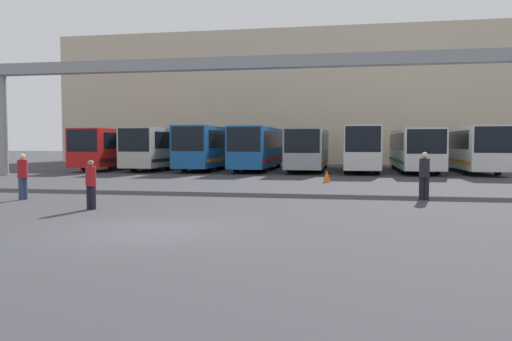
# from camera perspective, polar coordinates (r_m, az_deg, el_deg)

# --- Properties ---
(ground_plane) EXTENTS (200.00, 200.00, 0.00)m
(ground_plane) POSITION_cam_1_polar(r_m,az_deg,el_deg) (12.71, -12.14, -6.63)
(ground_plane) COLOR #38383D
(building_backdrop) EXTENTS (50.49, 12.00, 13.32)m
(building_backdrop) POSITION_cam_1_polar(r_m,az_deg,el_deg) (55.27, 5.39, 7.91)
(building_backdrop) COLOR beige
(building_backdrop) RESTS_ON ground
(overhead_gantry) EXTENTS (35.19, 0.80, 7.18)m
(overhead_gantry) POSITION_cam_1_polar(r_m,az_deg,el_deg) (29.72, 0.98, 10.94)
(overhead_gantry) COLOR gray
(overhead_gantry) RESTS_ON ground
(bus_slot_0) EXTENTS (2.54, 10.81, 3.16)m
(bus_slot_0) POSITION_cam_1_polar(r_m,az_deg,el_deg) (41.83, -15.63, 2.67)
(bus_slot_0) COLOR red
(bus_slot_0) RESTS_ON ground
(bus_slot_1) EXTENTS (2.51, 10.87, 3.22)m
(bus_slot_1) POSITION_cam_1_polar(r_m,az_deg,el_deg) (40.31, -10.67, 2.76)
(bus_slot_1) COLOR beige
(bus_slot_1) RESTS_ON ground
(bus_slot_2) EXTENTS (2.52, 11.92, 3.32)m
(bus_slot_2) POSITION_cam_1_polar(r_m,az_deg,el_deg) (39.60, -5.17, 2.88)
(bus_slot_2) COLOR #1959A5
(bus_slot_2) RESTS_ON ground
(bus_slot_3) EXTENTS (2.50, 11.84, 3.26)m
(bus_slot_3) POSITION_cam_1_polar(r_m,az_deg,el_deg) (38.71, 0.34, 2.84)
(bus_slot_3) COLOR #1959A5
(bus_slot_3) RESTS_ON ground
(bus_slot_4) EXTENTS (2.54, 12.31, 3.11)m
(bus_slot_4) POSITION_cam_1_polar(r_m,az_deg,el_deg) (38.45, 6.08, 2.70)
(bus_slot_4) COLOR #999EA5
(bus_slot_4) RESTS_ON ground
(bus_slot_5) EXTENTS (2.44, 10.74, 3.29)m
(bus_slot_5) POSITION_cam_1_polar(r_m,az_deg,el_deg) (37.57, 11.87, 2.77)
(bus_slot_5) COLOR silver
(bus_slot_5) RESTS_ON ground
(bus_slot_6) EXTENTS (2.61, 12.00, 3.07)m
(bus_slot_6) POSITION_cam_1_polar(r_m,az_deg,el_deg) (38.50, 17.60, 2.53)
(bus_slot_6) COLOR silver
(bus_slot_6) RESTS_ON ground
(bus_slot_7) EXTENTS (2.43, 12.40, 3.22)m
(bus_slot_7) POSITION_cam_1_polar(r_m,az_deg,el_deg) (39.37, 23.15, 2.55)
(bus_slot_7) COLOR silver
(bus_slot_7) RESTS_ON ground
(pedestrian_far_center) EXTENTS (0.33, 0.33, 1.59)m
(pedestrian_far_center) POSITION_cam_1_polar(r_m,az_deg,el_deg) (16.89, -18.34, -1.39)
(pedestrian_far_center) COLOR black
(pedestrian_far_center) RESTS_ON ground
(pedestrian_mid_right) EXTENTS (0.37, 0.37, 1.80)m
(pedestrian_mid_right) POSITION_cam_1_polar(r_m,az_deg,el_deg) (19.61, 18.68, -0.45)
(pedestrian_mid_right) COLOR black
(pedestrian_mid_right) RESTS_ON ground
(pedestrian_near_center) EXTENTS (0.36, 0.36, 1.73)m
(pedestrian_near_center) POSITION_cam_1_polar(r_m,az_deg,el_deg) (20.70, -25.12, -0.51)
(pedestrian_near_center) COLOR navy
(pedestrian_near_center) RESTS_ON ground
(traffic_cone) EXTENTS (0.43, 0.43, 0.68)m
(traffic_cone) POSITION_cam_1_polar(r_m,az_deg,el_deg) (27.15, 8.09, -0.62)
(traffic_cone) COLOR orange
(traffic_cone) RESTS_ON ground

